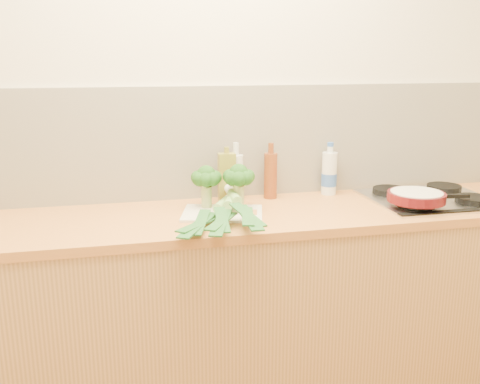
# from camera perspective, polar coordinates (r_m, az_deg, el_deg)

# --- Properties ---
(room_shell) EXTENTS (3.50, 3.50, 3.50)m
(room_shell) POSITION_cam_1_polar(r_m,az_deg,el_deg) (2.58, -3.10, 5.25)
(room_shell) COLOR beige
(room_shell) RESTS_ON ground
(counter) EXTENTS (3.20, 0.62, 0.90)m
(counter) POSITION_cam_1_polar(r_m,az_deg,el_deg) (2.53, -1.74, -12.11)
(counter) COLOR tan
(counter) RESTS_ON ground
(gas_hob) EXTENTS (0.58, 0.50, 0.04)m
(gas_hob) POSITION_cam_1_polar(r_m,az_deg,el_deg) (2.73, 19.70, -0.56)
(gas_hob) COLOR silver
(gas_hob) RESTS_ON counter
(chopping_board) EXTENTS (0.40, 0.33, 0.01)m
(chopping_board) POSITION_cam_1_polar(r_m,az_deg,el_deg) (2.35, -1.87, -2.28)
(chopping_board) COLOR beige
(chopping_board) RESTS_ON counter
(broccoli_left) EXTENTS (0.14, 0.14, 0.19)m
(broccoli_left) POSITION_cam_1_polar(r_m,az_deg,el_deg) (2.40, -3.62, 1.42)
(broccoli_left) COLOR #93A45F
(broccoli_left) RESTS_ON chopping_board
(broccoli_right) EXTENTS (0.14, 0.15, 0.20)m
(broccoli_right) POSITION_cam_1_polar(r_m,az_deg,el_deg) (2.39, -0.14, 1.54)
(broccoli_right) COLOR #93A45F
(broccoli_right) RESTS_ON chopping_board
(leek_front) EXTENTS (0.36, 0.61, 0.04)m
(leek_front) POSITION_cam_1_polar(r_m,az_deg,el_deg) (2.32, -2.49, -1.80)
(leek_front) COLOR white
(leek_front) RESTS_ON chopping_board
(leek_mid) EXTENTS (0.25, 0.63, 0.04)m
(leek_mid) POSITION_cam_1_polar(r_m,az_deg,el_deg) (2.28, -1.32, -1.55)
(leek_mid) COLOR white
(leek_mid) RESTS_ON chopping_board
(leek_back) EXTENTS (0.11, 0.67, 0.04)m
(leek_back) POSITION_cam_1_polar(r_m,az_deg,el_deg) (2.29, -0.25, -1.02)
(leek_back) COLOR white
(leek_back) RESTS_ON chopping_board
(skillet) EXTENTS (0.38, 0.26, 0.04)m
(skillet) POSITION_cam_1_polar(r_m,az_deg,el_deg) (2.54, 18.35, -0.45)
(skillet) COLOR #4A0C11
(skillet) RESTS_ON gas_hob
(oil_tin) EXTENTS (0.08, 0.05, 0.26)m
(oil_tin) POSITION_cam_1_polar(r_m,az_deg,el_deg) (2.54, -1.41, 1.62)
(oil_tin) COLOR #9C9A33
(oil_tin) RESTS_ON counter
(glass_bottle) EXTENTS (0.07, 0.07, 0.28)m
(glass_bottle) POSITION_cam_1_polar(r_m,az_deg,el_deg) (2.57, -0.44, 1.71)
(glass_bottle) COLOR silver
(glass_bottle) RESTS_ON counter
(amber_bottle) EXTENTS (0.06, 0.06, 0.27)m
(amber_bottle) POSITION_cam_1_polar(r_m,az_deg,el_deg) (2.60, 3.28, 1.84)
(amber_bottle) COLOR brown
(amber_bottle) RESTS_ON counter
(water_bottle) EXTENTS (0.08, 0.08, 0.24)m
(water_bottle) POSITION_cam_1_polar(r_m,az_deg,el_deg) (2.71, 9.49, 1.86)
(water_bottle) COLOR silver
(water_bottle) RESTS_ON counter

